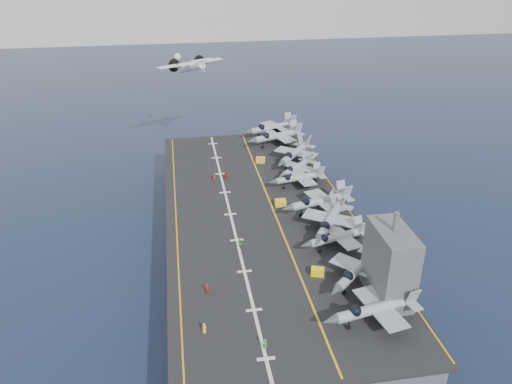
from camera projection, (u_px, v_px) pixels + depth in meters
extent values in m
plane|color=#142135|center=(259.00, 254.00, 107.58)|extent=(500.00, 500.00, 0.00)
cube|color=#56595E|center=(259.00, 234.00, 105.32)|extent=(36.00, 90.00, 10.00)
cube|color=black|center=(259.00, 213.00, 102.97)|extent=(38.00, 92.00, 0.40)
cube|color=gold|center=(273.00, 211.00, 103.31)|extent=(0.35, 90.00, 0.02)
cube|color=silver|center=(230.00, 214.00, 101.98)|extent=(0.50, 90.00, 0.02)
cube|color=gold|center=(176.00, 219.00, 100.37)|extent=(0.25, 90.00, 0.02)
cube|color=gold|center=(345.00, 205.00, 105.59)|extent=(0.25, 90.00, 0.02)
imported|color=yellow|center=(204.00, 328.00, 70.89)|extent=(1.17, 1.18, 1.66)
imported|color=#B21919|center=(207.00, 289.00, 78.61)|extent=(1.37, 1.40, 1.96)
imported|color=green|center=(240.00, 244.00, 90.42)|extent=(0.88, 1.18, 1.79)
imported|color=#B7282C|center=(226.00, 175.00, 116.39)|extent=(1.46, 1.27, 2.05)
imported|color=#B21919|center=(214.00, 177.00, 115.92)|extent=(1.13, 0.95, 1.60)
imported|color=green|center=(265.00, 344.00, 67.92)|extent=(1.37, 1.31, 1.90)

